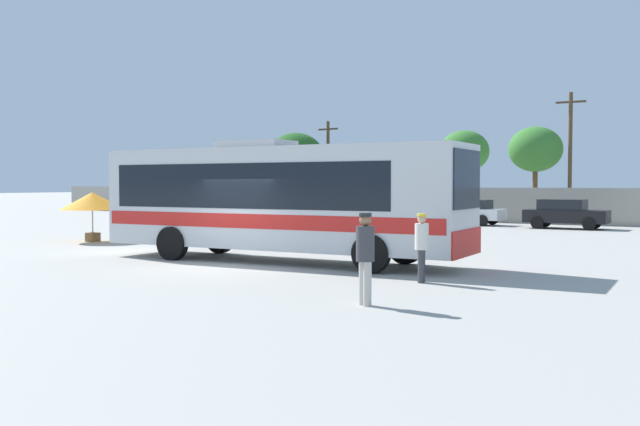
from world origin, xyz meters
TOP-DOWN VIEW (x-y plane):
  - ground_plane at (0.00, 10.00)m, footprint 300.00×300.00m
  - perimeter_wall at (0.00, 26.43)m, footprint 80.00×0.30m
  - coach_bus_silver_red at (0.45, 1.87)m, footprint 11.73×3.30m
  - attendant_by_bus_door at (6.08, -0.02)m, footprint 0.39×0.39m
  - passenger_waiting_on_apron at (6.46, -3.52)m, footprint 0.49×0.49m
  - vendor_umbrella_near_gate_orange at (-10.24, 3.84)m, footprint 2.56×2.56m
  - parked_car_leftmost_black at (-13.41, 22.60)m, footprint 4.49×2.28m
  - parked_car_second_red at (-7.74, 23.15)m, footprint 4.52×2.08m
  - parked_car_third_white at (-1.49, 23.16)m, footprint 4.31×2.02m
  - parked_car_rightmost_black at (4.15, 22.67)m, footprint 4.21×2.07m
  - utility_pole_near at (2.78, 29.67)m, footprint 1.80×0.24m
  - utility_pole_far at (-15.08, 30.09)m, footprint 1.80×0.29m
  - roadside_tree_left at (-17.02, 28.58)m, footprint 4.27×4.27m
  - roadside_tree_midleft at (-4.84, 31.68)m, footprint 3.45×3.45m
  - roadside_tree_midright at (0.56, 30.00)m, footprint 3.40×3.40m

SIDE VIEW (x-z plane):
  - ground_plane at x=0.00m, z-range 0.00..0.00m
  - parked_car_third_white at x=-1.49m, z-range 0.05..1.49m
  - parked_car_leftmost_black at x=-13.41m, z-range 0.05..1.53m
  - parked_car_second_red at x=-7.74m, z-range 0.04..1.54m
  - parked_car_rightmost_black at x=4.15m, z-range 0.04..1.58m
  - attendant_by_bus_door at x=6.08m, z-range 0.12..1.77m
  - passenger_waiting_on_apron at x=6.46m, z-range 0.13..1.93m
  - perimeter_wall at x=0.00m, z-range 0.00..2.13m
  - vendor_umbrella_near_gate_orange at x=-10.24m, z-range 0.63..2.65m
  - coach_bus_silver_red at x=0.45m, z-range 0.12..3.81m
  - utility_pole_far at x=-15.08m, z-range 0.18..7.27m
  - utility_pole_near at x=2.78m, z-range 0.18..8.19m
  - roadside_tree_left at x=-17.02m, z-range 1.28..7.49m
  - roadside_tree_midright at x=0.56m, z-range 1.53..7.55m
  - roadside_tree_midleft at x=-4.84m, z-range 1.56..7.66m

